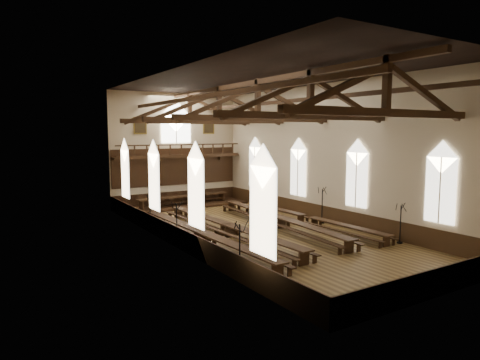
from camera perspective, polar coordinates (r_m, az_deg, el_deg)
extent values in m
plane|color=brown|center=(28.31, 2.30, -6.97)|extent=(26.00, 26.00, 0.00)
plane|color=#C6B496|center=(39.00, -8.54, 4.06)|extent=(12.00, 0.00, 12.00)
plane|color=#C6B496|center=(18.42, 25.86, 0.94)|extent=(12.00, 0.00, 12.00)
plane|color=#C6B496|center=(24.70, -9.22, 2.73)|extent=(0.00, 26.00, 26.00)
plane|color=#C6B496|center=(31.37, 11.45, 3.45)|extent=(0.00, 26.00, 26.00)
plane|color=black|center=(27.76, 2.40, 13.54)|extent=(26.00, 26.00, 0.00)
cube|color=#362210|center=(39.38, -8.41, -2.35)|extent=(11.90, 0.08, 1.20)
cube|color=#362210|center=(19.32, 25.11, -12.15)|extent=(11.90, 0.08, 1.20)
cube|color=#362210|center=(25.37, -8.96, -7.23)|extent=(0.08, 25.90, 1.20)
cube|color=#362210|center=(31.86, 11.22, -4.48)|extent=(0.08, 25.90, 1.20)
cube|color=white|center=(17.08, 3.06, -4.23)|extent=(0.05, 1.80, 3.60)
cube|color=white|center=(16.84, 3.10, 1.80)|extent=(0.05, 1.80, 1.80)
cylinder|color=#C6B496|center=(17.10, 3.17, -4.21)|extent=(0.08, 0.08, 3.60)
cube|color=white|center=(22.19, -5.89, -1.79)|extent=(0.05, 1.80, 3.60)
cube|color=white|center=(22.00, -5.95, 2.86)|extent=(0.05, 1.80, 1.80)
cylinder|color=#C6B496|center=(22.20, -5.80, -1.78)|extent=(0.08, 0.08, 3.60)
cube|color=white|center=(27.66, -11.39, -0.26)|extent=(0.05, 1.80, 3.60)
cube|color=white|center=(27.51, -11.48, 3.47)|extent=(0.05, 1.80, 1.80)
cylinder|color=#C6B496|center=(27.67, -11.32, -0.25)|extent=(0.08, 0.08, 3.60)
cube|color=white|center=(33.31, -15.05, 0.76)|extent=(0.05, 1.80, 3.60)
cube|color=white|center=(33.19, -15.14, 3.86)|extent=(0.05, 1.80, 1.80)
cylinder|color=#C6B496|center=(33.32, -14.99, 0.77)|extent=(0.08, 0.08, 3.60)
cube|color=white|center=(25.67, 25.15, -1.25)|extent=(0.05, 1.80, 3.60)
cube|color=white|center=(25.52, 25.34, 2.76)|extent=(0.05, 1.80, 1.80)
cylinder|color=#C6B496|center=(25.64, 25.10, -1.26)|extent=(0.08, 0.08, 3.60)
cube|color=white|center=(29.32, 15.27, 0.02)|extent=(0.05, 1.80, 3.60)
cube|color=white|center=(29.18, 15.37, 3.53)|extent=(0.05, 1.80, 1.80)
cylinder|color=#C6B496|center=(29.29, 15.22, 0.01)|extent=(0.08, 0.08, 3.60)
cube|color=white|center=(33.65, 7.75, 0.98)|extent=(0.05, 1.80, 3.60)
cube|color=white|center=(33.53, 7.79, 4.04)|extent=(0.05, 1.80, 1.80)
cylinder|color=#C6B496|center=(33.62, 7.69, 0.98)|extent=(0.08, 0.08, 3.60)
cube|color=white|center=(38.43, 2.01, 1.70)|extent=(0.05, 1.80, 3.60)
cube|color=white|center=(38.33, 2.02, 4.39)|extent=(0.05, 1.80, 1.80)
cylinder|color=#C6B496|center=(38.41, 1.96, 1.70)|extent=(0.08, 0.08, 3.60)
cube|color=white|center=(38.87, -8.52, 6.71)|extent=(2.80, 0.05, 2.40)
cube|color=white|center=(38.90, -8.55, 8.47)|extent=(2.80, 0.05, 2.80)
cylinder|color=#C6B496|center=(38.84, -8.50, 6.71)|extent=(0.10, 0.10, 2.40)
cube|color=#341D10|center=(38.43, -8.14, 3.14)|extent=(11.80, 1.20, 0.20)
cube|color=#362210|center=(39.03, -8.47, 1.78)|extent=(11.80, 0.10, 3.30)
cube|color=#341D10|center=(37.89, -7.83, 4.69)|extent=(11.60, 0.12, 0.10)
cube|color=#341D10|center=(37.93, -7.81, 3.33)|extent=(11.60, 0.12, 0.10)
cube|color=#341D10|center=(37.23, -14.73, 2.50)|extent=(0.35, 0.40, 0.50)
cube|color=#341D10|center=(38.23, -10.43, 2.70)|extent=(0.35, 0.40, 0.50)
cube|color=#341D10|center=(39.44, -6.37, 2.88)|extent=(0.35, 0.40, 0.50)
cube|color=#341D10|center=(40.82, -2.57, 3.03)|extent=(0.35, 0.40, 0.50)
cube|color=brown|center=(37.69, -13.17, 7.08)|extent=(1.15, 0.06, 1.45)
cube|color=black|center=(37.65, -13.15, 7.08)|extent=(0.95, 0.04, 1.25)
cube|color=brown|center=(40.32, -4.20, 7.17)|extent=(1.15, 0.06, 1.45)
cube|color=black|center=(40.29, -4.18, 7.17)|extent=(0.95, 0.04, 1.25)
cube|color=#341D10|center=(20.12, 18.88, 8.49)|extent=(11.70, 0.35, 0.35)
cube|color=#341D10|center=(20.22, 19.01, 12.17)|extent=(0.30, 0.30, 2.40)
cube|color=#341D10|center=(18.05, 13.08, 11.81)|extent=(5.44, 0.26, 2.40)
cube|color=#341D10|center=(22.48, 23.68, 10.34)|extent=(5.44, 0.26, 2.40)
cube|color=#341D10|center=(23.60, 9.33, 8.39)|extent=(11.70, 0.35, 0.35)
cube|color=#341D10|center=(23.69, 9.38, 11.53)|extent=(0.30, 0.30, 2.40)
cube|color=#341D10|center=(21.86, 3.59, 10.99)|extent=(5.44, 0.26, 2.40)
cube|color=#341D10|center=(25.64, 14.28, 10.13)|extent=(5.44, 0.26, 2.40)
cube|color=#341D10|center=(27.56, 2.37, 8.17)|extent=(11.70, 0.35, 0.35)
cube|color=#341D10|center=(27.63, 2.38, 10.87)|extent=(0.30, 0.30, 2.40)
cube|color=#341D10|center=(26.08, -2.93, 10.25)|extent=(5.44, 0.26, 2.40)
cube|color=#341D10|center=(29.32, 7.10, 9.78)|extent=(5.44, 0.26, 2.40)
cube|color=#341D10|center=(31.80, -2.78, 7.93)|extent=(11.70, 0.35, 0.35)
cube|color=#341D10|center=(31.86, -2.79, 10.27)|extent=(0.30, 0.30, 2.40)
cube|color=#341D10|center=(30.54, -7.57, 9.64)|extent=(5.44, 0.26, 2.40)
cube|color=#341D10|center=(33.34, 1.59, 9.42)|extent=(5.44, 0.26, 2.40)
cube|color=#341D10|center=(36.24, -6.69, 7.71)|extent=(11.70, 0.35, 0.35)
cube|color=#341D10|center=(36.30, -6.71, 9.76)|extent=(0.30, 0.30, 2.40)
cube|color=#341D10|center=(35.14, -11.01, 9.15)|extent=(5.44, 0.26, 2.40)
cube|color=#341D10|center=(37.60, -2.69, 9.07)|extent=(5.44, 0.26, 2.40)
cube|color=#341D10|center=(25.88, -3.88, 11.16)|extent=(0.25, 25.70, 0.25)
cube|color=#341D10|center=(29.65, 7.84, 10.51)|extent=(0.25, 25.70, 0.25)
cube|color=#341D10|center=(27.72, 2.39, 12.93)|extent=(0.30, 25.70, 0.30)
cube|color=#341D10|center=(22.08, -0.72, -8.80)|extent=(0.95, 7.48, 0.09)
cube|color=#341D10|center=(19.53, 4.54, -12.10)|extent=(0.64, 0.10, 0.71)
cube|color=#341D10|center=(25.02, -4.76, -7.95)|extent=(0.64, 0.10, 0.71)
cube|color=#341D10|center=(22.22, -0.71, -10.02)|extent=(0.27, 6.61, 0.09)
cube|color=#341D10|center=(21.83, -2.19, -9.83)|extent=(0.51, 7.46, 0.06)
cube|color=#341D10|center=(19.16, 3.03, -12.93)|extent=(0.24, 0.08, 0.42)
cube|color=#341D10|center=(24.80, -6.16, -8.45)|extent=(0.24, 0.08, 0.42)
cube|color=#341D10|center=(22.52, 0.71, -9.31)|extent=(0.51, 7.46, 0.06)
cube|color=#341D10|center=(19.94, 6.15, -12.18)|extent=(0.24, 0.08, 0.42)
cube|color=#341D10|center=(25.41, -3.49, -8.05)|extent=(0.24, 0.08, 0.42)
cube|color=#341D10|center=(28.49, -8.52, -5.39)|extent=(0.95, 7.48, 0.09)
cube|color=#341D10|center=(25.61, -5.47, -7.61)|extent=(0.64, 0.10, 0.71)
cube|color=#341D10|center=(31.62, -10.95, -5.01)|extent=(0.64, 0.10, 0.71)
cube|color=#341D10|center=(28.59, -8.50, -6.36)|extent=(0.27, 6.61, 0.09)
cube|color=#341D10|center=(28.29, -9.73, -6.14)|extent=(0.51, 7.46, 0.06)
cube|color=#341D10|center=(25.31, -6.74, -8.15)|extent=(0.24, 0.08, 0.42)
cube|color=#341D10|center=(31.45, -12.10, -5.37)|extent=(0.24, 0.08, 0.42)
cube|color=#341D10|center=(28.83, -7.32, -5.86)|extent=(0.51, 7.46, 0.06)
cube|color=#341D10|center=(25.91, -4.11, -7.78)|extent=(0.24, 0.08, 0.42)
cube|color=#341D10|center=(31.95, -9.89, -5.14)|extent=(0.24, 0.08, 0.42)
cube|color=#341D10|center=(24.03, 2.80, -7.51)|extent=(0.97, 7.63, 0.09)
cube|color=#341D10|center=(21.52, 8.10, -10.36)|extent=(0.65, 0.10, 0.73)
cube|color=#341D10|center=(26.92, -1.41, -6.87)|extent=(0.65, 0.10, 0.73)
cube|color=#341D10|center=(24.15, 2.79, -8.66)|extent=(0.27, 6.74, 0.09)
cube|color=#341D10|center=(23.72, 1.47, -8.47)|extent=(0.51, 7.62, 0.07)
cube|color=#341D10|center=(21.10, 6.80, -11.12)|extent=(0.25, 0.08, 0.42)
cube|color=#341D10|center=(26.66, -2.70, -7.35)|extent=(0.25, 0.08, 0.42)
cube|color=#341D10|center=(24.50, 4.08, -8.01)|extent=(0.51, 7.62, 0.07)
cube|color=#341D10|center=(21.96, 9.52, -10.46)|extent=(0.25, 0.08, 0.42)
cube|color=#341D10|center=(27.36, -0.26, -6.98)|extent=(0.25, 0.08, 0.42)
cube|color=#341D10|center=(30.25, -5.26, -4.63)|extent=(0.97, 7.63, 0.09)
cube|color=#341D10|center=(27.39, -2.00, -6.65)|extent=(0.65, 0.10, 0.73)
cube|color=#341D10|center=(33.37, -7.92, -4.34)|extent=(0.65, 0.10, 0.73)
cube|color=#341D10|center=(30.35, -5.26, -5.56)|extent=(0.27, 6.74, 0.09)
cube|color=#341D10|center=(30.00, -6.40, -5.35)|extent=(0.51, 7.62, 0.07)
cube|color=#341D10|center=(27.04, -3.16, -7.16)|extent=(0.25, 0.08, 0.42)
cube|color=#341D10|center=(33.16, -9.01, -4.69)|extent=(0.25, 0.08, 0.42)
cube|color=#341D10|center=(30.63, -4.15, -5.08)|extent=(0.51, 7.62, 0.07)
cube|color=#341D10|center=(27.73, -0.74, -6.81)|extent=(0.25, 0.08, 0.42)
cube|color=#341D10|center=(33.74, -6.92, -4.47)|extent=(0.25, 0.08, 0.42)
cube|color=#341D10|center=(26.87, 9.94, -6.12)|extent=(1.34, 7.57, 0.09)
cube|color=#341D10|center=(24.62, 15.26, -8.38)|extent=(0.65, 0.14, 0.72)
cube|color=#341D10|center=(29.50, 5.49, -5.73)|extent=(0.65, 0.14, 0.72)
cube|color=#341D10|center=(26.98, 9.92, -7.15)|extent=(0.61, 6.66, 0.09)
cube|color=#341D10|center=(26.54, 8.77, -6.95)|extent=(0.89, 7.54, 0.06)
cube|color=#341D10|center=(24.19, 14.17, -8.98)|extent=(0.25, 0.09, 0.42)
cube|color=#341D10|center=(29.22, 4.32, -6.14)|extent=(0.25, 0.09, 0.42)
cube|color=#341D10|center=(27.34, 11.04, -6.60)|extent=(0.89, 7.54, 0.06)
cube|color=#341D10|center=(25.07, 16.47, -8.51)|extent=(0.25, 0.09, 0.42)
cube|color=#341D10|center=(29.93, 6.50, -5.86)|extent=(0.25, 0.09, 0.42)
cube|color=#341D10|center=(32.62, 1.20, -3.81)|extent=(1.34, 7.57, 0.09)
cube|color=#341D10|center=(29.97, 4.77, -5.53)|extent=(0.65, 0.14, 0.72)
cube|color=#341D10|center=(35.53, -1.81, -3.63)|extent=(0.65, 0.14, 0.72)
cube|color=#341D10|center=(32.71, 1.19, -4.66)|extent=(0.61, 6.66, 0.09)
cube|color=#341D10|center=(32.37, 0.15, -4.45)|extent=(0.89, 7.54, 0.06)
cube|color=#341D10|center=(29.62, 3.73, -5.96)|extent=(0.25, 0.09, 0.42)
cube|color=#341D10|center=(35.33, -2.83, -3.94)|extent=(0.25, 0.09, 0.42)
cube|color=#341D10|center=(33.00, 2.21, -4.24)|extent=(0.89, 7.54, 0.06)
cube|color=#341D10|center=(30.32, 5.90, -5.69)|extent=(0.25, 0.09, 0.42)
cube|color=#341D10|center=(35.90, -0.89, -3.76)|extent=(0.25, 0.09, 0.42)
cube|color=#341D10|center=(27.89, 14.01, -5.95)|extent=(0.80, 6.62, 0.08)
cube|color=#341D10|center=(26.06, 18.74, -7.77)|extent=(0.56, 0.09, 0.63)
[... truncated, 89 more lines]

